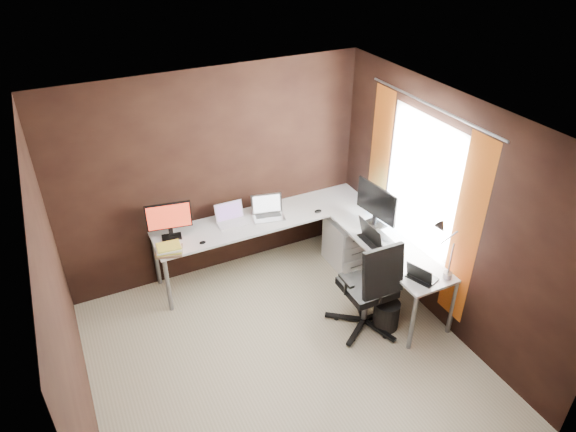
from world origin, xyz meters
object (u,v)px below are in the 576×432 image
(office_chair, at_px, (368,302))
(wastebasket, at_px, (386,315))
(monitor_right, at_px, (377,203))
(laptop_silver, at_px, (268,212))
(desk_lamp, at_px, (444,243))
(laptop_white, at_px, (231,218))
(laptop_black_small, at_px, (421,276))
(book_stack, at_px, (169,249))
(monitor_left, at_px, (169,219))
(laptop_black_big, at_px, (376,238))
(drawer_pedestal, at_px, (346,242))

(office_chair, height_order, wastebasket, office_chair)
(monitor_right, relative_size, laptop_silver, 1.48)
(laptop_silver, xyz_separation_m, desk_lamp, (1.06, -1.80, 0.35))
(desk_lamp, bearing_deg, laptop_white, 123.70)
(laptop_black_small, height_order, book_stack, laptop_black_small)
(monitor_left, height_order, monitor_right, monitor_right)
(book_stack, distance_m, office_chair, 2.19)
(monitor_right, relative_size, book_stack, 1.86)
(laptop_black_big, bearing_deg, office_chair, 141.86)
(drawer_pedestal, relative_size, desk_lamp, 0.93)
(laptop_white, height_order, laptop_silver, laptop_silver)
(book_stack, bearing_deg, laptop_black_big, -21.55)
(laptop_black_big, height_order, wastebasket, laptop_black_big)
(book_stack, bearing_deg, monitor_right, -12.66)
(laptop_silver, distance_m, laptop_black_big, 1.33)
(drawer_pedestal, distance_m, laptop_silver, 1.09)
(monitor_left, height_order, laptop_black_big, monitor_left)
(monitor_right, bearing_deg, book_stack, 69.72)
(drawer_pedestal, relative_size, office_chair, 0.53)
(office_chair, bearing_deg, laptop_silver, 109.83)
(book_stack, relative_size, wastebasket, 1.04)
(book_stack, bearing_deg, laptop_silver, 9.84)
(monitor_left, distance_m, book_stack, 0.36)
(laptop_black_small, bearing_deg, laptop_silver, 5.69)
(monitor_left, relative_size, office_chair, 0.43)
(monitor_left, bearing_deg, desk_lamp, -30.14)
(laptop_black_big, bearing_deg, laptop_black_small, -176.10)
(monitor_left, xyz_separation_m, wastebasket, (1.84, -1.62, -0.81))
(office_chair, bearing_deg, wastebasket, -27.24)
(wastebasket, bearing_deg, monitor_left, 138.55)
(wastebasket, bearing_deg, drawer_pedestal, 79.34)
(monitor_left, bearing_deg, laptop_silver, 6.82)
(monitor_left, height_order, wastebasket, monitor_left)
(monitor_right, distance_m, book_stack, 2.36)
(laptop_black_small, relative_size, office_chair, 0.29)
(desk_lamp, height_order, office_chair, desk_lamp)
(monitor_right, bearing_deg, desk_lamp, 173.99)
(drawer_pedestal, xyz_separation_m, laptop_black_small, (-0.03, -1.40, 0.47))
(laptop_black_big, relative_size, laptop_black_small, 1.26)
(laptop_black_big, xyz_separation_m, office_chair, (-0.33, -0.42, -0.46))
(laptop_black_big, distance_m, laptop_black_small, 0.73)
(monitor_left, relative_size, laptop_black_big, 1.16)
(book_stack, xyz_separation_m, desk_lamp, (2.32, -1.58, 0.36))
(drawer_pedestal, distance_m, laptop_white, 1.49)
(laptop_black_big, bearing_deg, desk_lamp, -162.67)
(laptop_silver, bearing_deg, laptop_black_big, -38.99)
(drawer_pedestal, distance_m, laptop_black_small, 1.48)
(laptop_white, distance_m, laptop_black_small, 2.25)
(drawer_pedestal, bearing_deg, laptop_silver, 157.86)
(monitor_left, relative_size, laptop_silver, 1.17)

